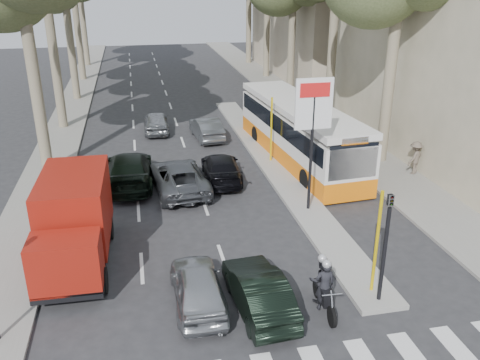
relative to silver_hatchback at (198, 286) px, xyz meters
The scene contains 18 objects.
ground 2.21m from the silver_hatchback, 11.05° to the left, with size 120.00×120.00×0.00m, color #28282B.
sidewalk_right 27.57m from the silver_hatchback, 67.20° to the left, with size 3.20×70.00×0.12m, color gray.
median_left 29.02m from the silver_hatchback, 101.77° to the left, with size 2.40×64.00×0.12m, color gray.
traffic_island 12.60m from the silver_hatchback, 64.95° to the left, with size 1.50×26.00×0.16m, color gray.
billboard 8.19m from the silver_hatchback, 45.39° to the left, with size 1.50×12.10×5.60m.
traffic_light_island 5.75m from the silver_hatchback, 11.59° to the right, with size 0.16×0.41×3.60m.
silver_hatchback is the anchor object (origin of this frame).
dark_hatchback 1.82m from the silver_hatchback, 19.07° to the right, with size 1.34×3.84×1.27m, color black.
queue_car_a 8.76m from the silver_hatchback, 88.16° to the left, with size 2.23×4.83×1.34m, color #4F5257.
queue_car_b 9.90m from the silver_hatchback, 76.02° to the left, with size 1.73×4.26×1.24m, color black.
queue_car_c 18.32m from the silver_hatchback, 90.64° to the left, with size 1.52×3.79×1.29m, color gray.
queue_car_d 16.52m from the silver_hatchback, 80.74° to the left, with size 1.36×3.90×1.28m, color #4F5357.
queue_car_e 10.14m from the silver_hatchback, 100.94° to the left, with size 2.11×5.19×1.51m, color black.
red_truck 5.04m from the silver_hatchback, 138.40° to the left, with size 2.28×5.65×2.98m.
city_bus 13.52m from the silver_hatchback, 59.30° to the left, with size 3.50×11.90×3.09m.
motorcycle 3.70m from the silver_hatchback, 13.71° to the right, with size 0.75×2.04×1.73m.
pedestrian_near 15.06m from the silver_hatchback, 47.88° to the left, with size 1.01×0.49×1.72m, color #463651.
pedestrian_far 14.34m from the silver_hatchback, 35.08° to the left, with size 1.05×0.47×1.63m, color brown.
Camera 1 is at (-3.49, -13.17, 9.28)m, focal length 38.00 mm.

